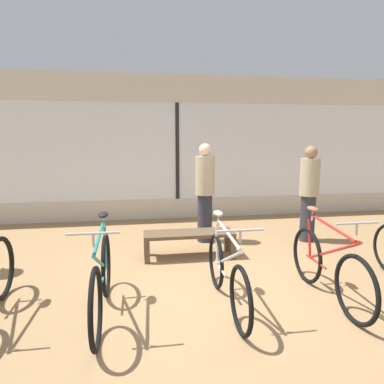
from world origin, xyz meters
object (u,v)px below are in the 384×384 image
(bicycle_left, at_px, (102,280))
(customer_near_rack, at_px, (205,191))
(bicycle_right, at_px, (328,267))
(bicycle_center, at_px, (226,274))
(customer_by_window, at_px, (309,192))
(display_bench, at_px, (189,236))

(bicycle_left, relative_size, customer_near_rack, 1.02)
(bicycle_left, distance_m, bicycle_right, 2.53)
(bicycle_center, distance_m, bicycle_right, 1.20)
(bicycle_left, bearing_deg, bicycle_center, 0.69)
(bicycle_left, relative_size, customer_by_window, 1.05)
(bicycle_right, distance_m, customer_near_rack, 2.64)
(bicycle_left, height_order, display_bench, bicycle_left)
(bicycle_right, bearing_deg, customer_by_window, 68.05)
(bicycle_left, bearing_deg, bicycle_right, -0.12)
(bicycle_right, xyz_separation_m, customer_by_window, (0.86, 2.14, 0.50))
(bicycle_left, height_order, bicycle_center, bicycle_left)
(display_bench, height_order, customer_near_rack, customer_near_rack)
(bicycle_right, bearing_deg, display_bench, 129.84)
(bicycle_center, bearing_deg, bicycle_right, -1.03)
(display_bench, xyz_separation_m, customer_by_window, (2.23, 0.50, 0.57))
(display_bench, bearing_deg, customer_by_window, 12.57)
(bicycle_right, height_order, customer_near_rack, customer_near_rack)
(customer_near_rack, bearing_deg, bicycle_right, -68.03)
(bicycle_left, height_order, bicycle_right, bicycle_left)
(customer_by_window, bearing_deg, customer_near_rack, 171.77)
(bicycle_center, height_order, bicycle_right, bicycle_right)
(bicycle_right, relative_size, display_bench, 1.23)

